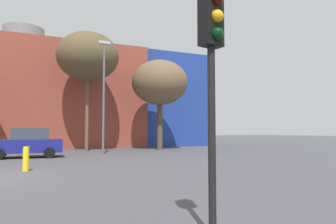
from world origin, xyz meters
The scene contains 7 objects.
building_backdrop centered at (0.61, 22.24, 5.20)m, with size 40.35×10.49×12.30m.
parked_car_2 centered at (1.43, 8.61, 0.92)m, with size 4.25×2.08×1.84m.
traffic_light_near_right centered at (4.36, -8.41, 2.85)m, with size 0.41×0.39×3.87m.
bare_tree_1 centered at (5.87, 13.82, 7.95)m, with size 5.18×5.18×10.05m.
bare_tree_2 centered at (12.20, 13.17, 6.02)m, with size 5.08×5.08×8.10m.
bollard_yellow_0 centered at (1.55, 1.54, 0.50)m, with size 0.24×0.24×1.00m, color yellow.
street_lamp centered at (6.34, 9.43, 4.61)m, with size 0.80×0.24×8.15m.
Camera 1 is at (1.83, -12.50, 1.63)m, focal length 32.91 mm.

